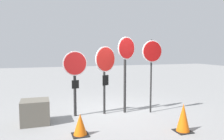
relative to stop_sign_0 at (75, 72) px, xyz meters
The scene contains 8 objects.
ground_plane 1.81m from the stop_sign_0, ahead, with size 40.00×40.00×0.00m, color gray.
stop_sign_0 is the anchor object (origin of this frame).
stop_sign_1 0.95m from the stop_sign_0, ahead, with size 0.73×0.37×2.14m.
stop_sign_2 1.64m from the stop_sign_0, ahead, with size 0.67×0.30×2.44m.
stop_sign_3 2.46m from the stop_sign_0, ahead, with size 0.70×0.11×2.36m.
traffic_cone_0 1.90m from the stop_sign_0, 94.74° to the right, with size 0.39×0.39×0.53m.
traffic_cone_1 3.31m from the stop_sign_0, 41.91° to the right, with size 0.40×0.40×0.71m.
storage_crate 1.59m from the stop_sign_0, 164.45° to the right, with size 0.75×0.68×0.66m.
Camera 1 is at (-2.17, -6.53, 2.03)m, focal length 35.00 mm.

